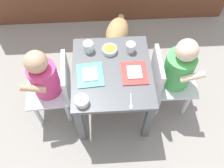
{
  "coord_description": "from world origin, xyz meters",
  "views": [
    {
      "loc": [
        -0.05,
        -0.88,
        1.6
      ],
      "look_at": [
        0.0,
        0.0,
        0.28
      ],
      "focal_mm": 38.92,
      "sensor_mm": 36.0,
      "label": 1
    }
  ],
  "objects_px": {
    "seated_child_left": "(46,79)",
    "seated_child_right": "(177,69)",
    "water_cup_right": "(88,47)",
    "cereal_bowl_left_side": "(110,50)",
    "spoon_by_left_tray": "(131,103)",
    "water_cup_left": "(130,48)",
    "food_tray_right": "(134,73)",
    "veggie_bowl_near": "(82,101)",
    "dining_table": "(112,78)",
    "dog": "(116,35)",
    "food_tray_left": "(90,75)"
  },
  "relations": [
    {
      "from": "water_cup_right",
      "to": "cereal_bowl_left_side",
      "type": "bearing_deg",
      "value": -7.9
    },
    {
      "from": "dog",
      "to": "water_cup_left",
      "type": "xyz_separation_m",
      "value": [
        0.06,
        -0.36,
        0.25
      ]
    },
    {
      "from": "water_cup_left",
      "to": "water_cup_right",
      "type": "xyz_separation_m",
      "value": [
        -0.27,
        0.02,
        0.0
      ]
    },
    {
      "from": "seated_child_left",
      "to": "food_tray_left",
      "type": "bearing_deg",
      "value": -3.31
    },
    {
      "from": "dog",
      "to": "veggie_bowl_near",
      "type": "height_order",
      "value": "veggie_bowl_near"
    },
    {
      "from": "food_tray_right",
      "to": "water_cup_left",
      "type": "distance_m",
      "value": 0.18
    },
    {
      "from": "spoon_by_left_tray",
      "to": "water_cup_left",
      "type": "bearing_deg",
      "value": 84.98
    },
    {
      "from": "dog",
      "to": "water_cup_left",
      "type": "bearing_deg",
      "value": -80.32
    },
    {
      "from": "food_tray_right",
      "to": "veggie_bowl_near",
      "type": "distance_m",
      "value": 0.36
    },
    {
      "from": "seated_child_left",
      "to": "cereal_bowl_left_side",
      "type": "relative_size",
      "value": 6.63
    },
    {
      "from": "seated_child_left",
      "to": "seated_child_right",
      "type": "xyz_separation_m",
      "value": [
        0.81,
        0.02,
        0.01
      ]
    },
    {
      "from": "seated_child_right",
      "to": "water_cup_left",
      "type": "bearing_deg",
      "value": 152.28
    },
    {
      "from": "seated_child_left",
      "to": "water_cup_left",
      "type": "relative_size",
      "value": 10.13
    },
    {
      "from": "water_cup_right",
      "to": "spoon_by_left_tray",
      "type": "height_order",
      "value": "water_cup_right"
    },
    {
      "from": "water_cup_left",
      "to": "food_tray_left",
      "type": "bearing_deg",
      "value": -144.99
    },
    {
      "from": "seated_child_right",
      "to": "veggie_bowl_near",
      "type": "bearing_deg",
      "value": -159.2
    },
    {
      "from": "food_tray_left",
      "to": "cereal_bowl_left_side",
      "type": "distance_m",
      "value": 0.22
    },
    {
      "from": "food_tray_right",
      "to": "veggie_bowl_near",
      "type": "xyz_separation_m",
      "value": [
        -0.31,
        -0.19,
        0.02
      ]
    },
    {
      "from": "dining_table",
      "to": "water_cup_right",
      "type": "bearing_deg",
      "value": 129.38
    },
    {
      "from": "dining_table",
      "to": "cereal_bowl_left_side",
      "type": "distance_m",
      "value": 0.18
    },
    {
      "from": "veggie_bowl_near",
      "to": "spoon_by_left_tray",
      "type": "bearing_deg",
      "value": -3.54
    },
    {
      "from": "seated_child_right",
      "to": "food_tray_right",
      "type": "xyz_separation_m",
      "value": [
        -0.27,
        -0.03,
        0.04
      ]
    },
    {
      "from": "food_tray_right",
      "to": "cereal_bowl_left_side",
      "type": "height_order",
      "value": "cereal_bowl_left_side"
    },
    {
      "from": "food_tray_right",
      "to": "seated_child_left",
      "type": "bearing_deg",
      "value": 178.33
    },
    {
      "from": "dining_table",
      "to": "water_cup_right",
      "type": "distance_m",
      "value": 0.25
    },
    {
      "from": "seated_child_right",
      "to": "spoon_by_left_tray",
      "type": "relative_size",
      "value": 6.42
    },
    {
      "from": "veggie_bowl_near",
      "to": "cereal_bowl_left_side",
      "type": "distance_m",
      "value": 0.41
    },
    {
      "from": "dining_table",
      "to": "cereal_bowl_left_side",
      "type": "xyz_separation_m",
      "value": [
        -0.01,
        0.15,
        0.1
      ]
    },
    {
      "from": "food_tray_right",
      "to": "water_cup_left",
      "type": "height_order",
      "value": "water_cup_left"
    },
    {
      "from": "seated_child_left",
      "to": "cereal_bowl_left_side",
      "type": "xyz_separation_m",
      "value": [
        0.4,
        0.16,
        0.05
      ]
    },
    {
      "from": "water_cup_left",
      "to": "water_cup_right",
      "type": "bearing_deg",
      "value": 176.06
    },
    {
      "from": "food_tray_right",
      "to": "veggie_bowl_near",
      "type": "bearing_deg",
      "value": -149.12
    },
    {
      "from": "seated_child_right",
      "to": "cereal_bowl_left_side",
      "type": "relative_size",
      "value": 6.82
    },
    {
      "from": "seated_child_right",
      "to": "veggie_bowl_near",
      "type": "xyz_separation_m",
      "value": [
        -0.58,
        -0.22,
        0.05
      ]
    },
    {
      "from": "cereal_bowl_left_side",
      "to": "water_cup_right",
      "type": "bearing_deg",
      "value": 172.1
    },
    {
      "from": "dining_table",
      "to": "water_cup_left",
      "type": "xyz_separation_m",
      "value": [
        0.13,
        0.15,
        0.11
      ]
    },
    {
      "from": "seated_child_right",
      "to": "food_tray_left",
      "type": "relative_size",
      "value": 3.45
    },
    {
      "from": "cereal_bowl_left_side",
      "to": "spoon_by_left_tray",
      "type": "relative_size",
      "value": 0.94
    },
    {
      "from": "dining_table",
      "to": "seated_child_left",
      "type": "xyz_separation_m",
      "value": [
        -0.4,
        -0.01,
        0.04
      ]
    },
    {
      "from": "dining_table",
      "to": "spoon_by_left_tray",
      "type": "relative_size",
      "value": 5.52
    },
    {
      "from": "dining_table",
      "to": "food_tray_right",
      "type": "relative_size",
      "value": 3.17
    },
    {
      "from": "seated_child_left",
      "to": "dog",
      "type": "xyz_separation_m",
      "value": [
        0.47,
        0.52,
        -0.18
      ]
    },
    {
      "from": "seated_child_right",
      "to": "food_tray_left",
      "type": "xyz_separation_m",
      "value": [
        -0.54,
        -0.03,
        0.04
      ]
    },
    {
      "from": "food_tray_right",
      "to": "water_cup_right",
      "type": "xyz_separation_m",
      "value": [
        -0.27,
        0.2,
        0.02
      ]
    },
    {
      "from": "spoon_by_left_tray",
      "to": "seated_child_right",
      "type": "bearing_deg",
      "value": 37.37
    },
    {
      "from": "dog",
      "to": "cereal_bowl_left_side",
      "type": "bearing_deg",
      "value": -101.21
    },
    {
      "from": "seated_child_right",
      "to": "spoon_by_left_tray",
      "type": "xyz_separation_m",
      "value": [
        -0.31,
        -0.24,
        0.03
      ]
    },
    {
      "from": "dog",
      "to": "dining_table",
      "type": "bearing_deg",
      "value": -97.26
    },
    {
      "from": "food_tray_left",
      "to": "water_cup_left",
      "type": "distance_m",
      "value": 0.32
    },
    {
      "from": "dog",
      "to": "food_tray_left",
      "type": "relative_size",
      "value": 2.23
    }
  ]
}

